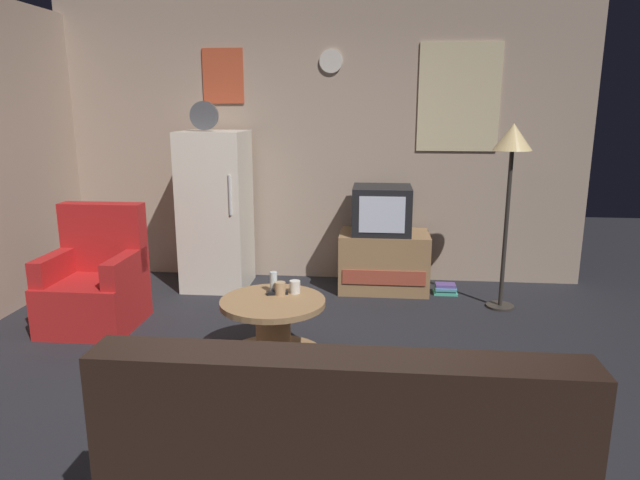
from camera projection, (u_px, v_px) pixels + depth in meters
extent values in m
plane|color=#232328|center=(279.00, 388.00, 3.56)|extent=(12.00, 12.00, 0.00)
cube|color=tan|center=(318.00, 141.00, 5.61)|extent=(5.20, 0.10, 2.77)
cube|color=beige|center=(459.00, 97.00, 5.32)|extent=(0.76, 0.02, 1.00)
cube|color=#C64C2D|center=(223.00, 76.00, 5.49)|extent=(0.40, 0.02, 0.52)
cylinder|color=silver|center=(331.00, 61.00, 5.36)|extent=(0.22, 0.03, 0.22)
cube|color=silver|center=(216.00, 211.00, 5.41)|extent=(0.60, 0.60, 1.50)
cylinder|color=silver|center=(230.00, 195.00, 5.05)|extent=(0.02, 0.02, 0.36)
cylinder|color=#4C4C51|center=(204.00, 116.00, 5.13)|extent=(0.26, 0.04, 0.26)
cube|color=#9E754C|center=(384.00, 261.00, 5.41)|extent=(0.84, 0.52, 0.56)
cube|color=#AD4733|center=(384.00, 278.00, 5.18)|extent=(0.76, 0.01, 0.13)
cube|color=black|center=(382.00, 210.00, 5.30)|extent=(0.54, 0.50, 0.44)
cube|color=silver|center=(382.00, 215.00, 5.06)|extent=(0.41, 0.01, 0.33)
cylinder|color=#332D28|center=(500.00, 306.00, 4.99)|extent=(0.24, 0.24, 0.02)
cylinder|color=#332D28|center=(506.00, 230.00, 4.83)|extent=(0.04, 0.04, 1.40)
cone|color=#F2D18C|center=(513.00, 137.00, 4.65)|extent=(0.32, 0.32, 0.22)
cylinder|color=#9E754C|center=(274.00, 358.00, 3.95)|extent=(0.72, 0.72, 0.04)
cylinder|color=#9E754C|center=(273.00, 330.00, 3.90)|extent=(0.24, 0.24, 0.41)
cylinder|color=#9E754C|center=(273.00, 303.00, 3.85)|extent=(0.72, 0.72, 0.04)
cylinder|color=silver|center=(274.00, 282.00, 3.98)|extent=(0.05, 0.05, 0.15)
cylinder|color=silver|center=(295.00, 287.00, 3.97)|extent=(0.08, 0.08, 0.09)
cylinder|color=tan|center=(280.00, 288.00, 3.94)|extent=(0.08, 0.08, 0.09)
cube|color=black|center=(277.00, 293.00, 3.95)|extent=(0.16, 0.08, 0.02)
cube|color=red|center=(94.00, 303.00, 4.51)|extent=(0.68, 0.68, 0.40)
cube|color=red|center=(104.00, 237.00, 4.65)|extent=(0.68, 0.16, 0.56)
cube|color=red|center=(56.00, 266.00, 4.47)|extent=(0.12, 0.60, 0.20)
cube|color=red|center=(125.00, 268.00, 4.41)|extent=(0.12, 0.60, 0.20)
cube|color=black|center=(338.00, 427.00, 1.94)|extent=(1.70, 0.20, 0.52)
cube|color=#49C8A3|center=(445.00, 293.00, 5.34)|extent=(0.22, 0.15, 0.02)
cube|color=#51C9AA|center=(445.00, 290.00, 5.34)|extent=(0.19, 0.15, 0.02)
cube|color=#539EB8|center=(445.00, 288.00, 5.33)|extent=(0.20, 0.17, 0.03)
cube|color=#624993|center=(445.00, 285.00, 5.32)|extent=(0.18, 0.13, 0.03)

